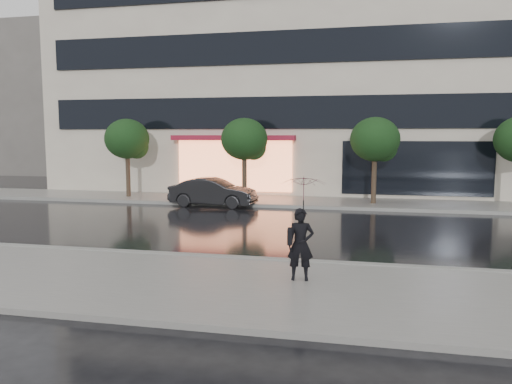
# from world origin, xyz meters

# --- Properties ---
(ground) EXTENTS (120.00, 120.00, 0.00)m
(ground) POSITION_xyz_m (0.00, 0.00, 0.00)
(ground) COLOR black
(ground) RESTS_ON ground
(sidewalk_near) EXTENTS (60.00, 4.50, 0.12)m
(sidewalk_near) POSITION_xyz_m (0.00, -3.25, 0.06)
(sidewalk_near) COLOR slate
(sidewalk_near) RESTS_ON ground
(sidewalk_far) EXTENTS (60.00, 3.50, 0.12)m
(sidewalk_far) POSITION_xyz_m (0.00, 10.25, 0.06)
(sidewalk_far) COLOR slate
(sidewalk_far) RESTS_ON ground
(curb_near) EXTENTS (60.00, 0.25, 0.14)m
(curb_near) POSITION_xyz_m (0.00, -1.00, 0.07)
(curb_near) COLOR gray
(curb_near) RESTS_ON ground
(curb_far) EXTENTS (60.00, 0.25, 0.14)m
(curb_far) POSITION_xyz_m (0.00, 8.50, 0.07)
(curb_far) COLOR gray
(curb_far) RESTS_ON ground
(office_building) EXTENTS (30.00, 12.76, 18.00)m
(office_building) POSITION_xyz_m (-0.00, 17.97, 9.00)
(office_building) COLOR beige
(office_building) RESTS_ON ground
(bg_building_left) EXTENTS (14.00, 10.00, 12.00)m
(bg_building_left) POSITION_xyz_m (-28.00, 26.00, 6.00)
(bg_building_left) COLOR #59544F
(bg_building_left) RESTS_ON ground
(tree_far_west) EXTENTS (2.20, 2.20, 3.99)m
(tree_far_west) POSITION_xyz_m (-8.94, 10.03, 2.92)
(tree_far_west) COLOR #33261C
(tree_far_west) RESTS_ON ground
(tree_mid_west) EXTENTS (2.20, 2.20, 3.99)m
(tree_mid_west) POSITION_xyz_m (-2.94, 10.03, 2.92)
(tree_mid_west) COLOR #33261C
(tree_mid_west) RESTS_ON ground
(tree_mid_east) EXTENTS (2.20, 2.20, 3.99)m
(tree_mid_east) POSITION_xyz_m (3.06, 10.03, 2.92)
(tree_mid_east) COLOR #33261C
(tree_mid_east) RESTS_ON ground
(parked_car) EXTENTS (3.94, 1.56, 1.28)m
(parked_car) POSITION_xyz_m (-4.03, 8.30, 0.64)
(parked_car) COLOR black
(parked_car) RESTS_ON ground
(pedestrian_with_umbrella) EXTENTS (1.01, 1.03, 2.23)m
(pedestrian_with_umbrella) POSITION_xyz_m (1.31, -2.62, 1.61)
(pedestrian_with_umbrella) COLOR black
(pedestrian_with_umbrella) RESTS_ON sidewalk_near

